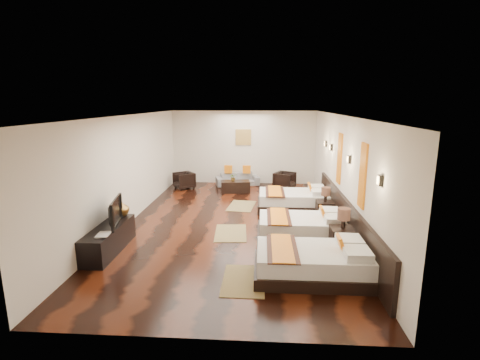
# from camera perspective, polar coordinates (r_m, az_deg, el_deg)

# --- Properties ---
(floor) EXTENTS (5.50, 9.50, 0.01)m
(floor) POSITION_cam_1_polar(r_m,az_deg,el_deg) (9.51, -1.04, -6.82)
(floor) COLOR black
(floor) RESTS_ON ground
(ceiling) EXTENTS (5.50, 9.50, 0.01)m
(ceiling) POSITION_cam_1_polar(r_m,az_deg,el_deg) (8.98, -1.12, 10.29)
(ceiling) COLOR white
(ceiling) RESTS_ON floor
(back_wall) EXTENTS (5.50, 0.01, 2.80)m
(back_wall) POSITION_cam_1_polar(r_m,az_deg,el_deg) (13.83, 0.54, 5.22)
(back_wall) COLOR silver
(back_wall) RESTS_ON floor
(left_wall) EXTENTS (0.01, 9.50, 2.80)m
(left_wall) POSITION_cam_1_polar(r_m,az_deg,el_deg) (9.76, -17.39, 1.61)
(left_wall) COLOR silver
(left_wall) RESTS_ON floor
(right_wall) EXTENTS (0.01, 9.50, 2.80)m
(right_wall) POSITION_cam_1_polar(r_m,az_deg,el_deg) (9.33, 16.00, 1.23)
(right_wall) COLOR silver
(right_wall) RESTS_ON floor
(headboard_panel) EXTENTS (0.08, 6.60, 0.90)m
(headboard_panel) POSITION_cam_1_polar(r_m,az_deg,el_deg) (8.80, 16.46, -5.86)
(headboard_panel) COLOR black
(headboard_panel) RESTS_ON floor
(bed_near) EXTENTS (2.09, 1.32, 0.80)m
(bed_near) POSITION_cam_1_polar(r_m,az_deg,el_deg) (6.80, 11.66, -12.75)
(bed_near) COLOR black
(bed_near) RESTS_ON floor
(bed_mid) EXTENTS (2.03, 1.28, 0.78)m
(bed_mid) POSITION_cam_1_polar(r_m,az_deg,el_deg) (8.53, 9.93, -7.43)
(bed_mid) COLOR black
(bed_mid) RESTS_ON floor
(bed_far) EXTENTS (2.09, 1.31, 0.80)m
(bed_far) POSITION_cam_1_polar(r_m,az_deg,el_deg) (10.74, 8.62, -3.17)
(bed_far) COLOR black
(bed_far) RESTS_ON floor
(nightstand_a) EXTENTS (0.49, 0.49, 0.98)m
(nightstand_a) POSITION_cam_1_polar(r_m,az_deg,el_deg) (7.90, 16.04, -8.79)
(nightstand_a) COLOR black
(nightstand_a) RESTS_ON floor
(nightstand_b) EXTENTS (0.46, 0.46, 0.90)m
(nightstand_b) POSITION_cam_1_polar(r_m,az_deg,el_deg) (9.92, 13.41, -4.44)
(nightstand_b) COLOR black
(nightstand_b) RESTS_ON floor
(jute_mat_near) EXTENTS (0.75, 1.20, 0.01)m
(jute_mat_near) POSITION_cam_1_polar(r_m,az_deg,el_deg) (6.63, 0.60, -15.72)
(jute_mat_near) COLOR olive
(jute_mat_near) RESTS_ON floor
(jute_mat_mid) EXTENTS (0.82, 1.24, 0.01)m
(jute_mat_mid) POSITION_cam_1_polar(r_m,az_deg,el_deg) (8.78, -1.49, -8.45)
(jute_mat_mid) COLOR olive
(jute_mat_mid) RESTS_ON floor
(jute_mat_far) EXTENTS (0.89, 1.28, 0.01)m
(jute_mat_far) POSITION_cam_1_polar(r_m,az_deg,el_deg) (10.96, 0.24, -4.16)
(jute_mat_far) COLOR olive
(jute_mat_far) RESTS_ON floor
(tv_console) EXTENTS (0.50, 1.80, 0.55)m
(tv_console) POSITION_cam_1_polar(r_m,az_deg,el_deg) (8.18, -20.21, -8.83)
(tv_console) COLOR black
(tv_console) RESTS_ON floor
(tv) EXTENTS (0.33, 1.01, 0.58)m
(tv) POSITION_cam_1_polar(r_m,az_deg,el_deg) (8.09, -19.84, -4.82)
(tv) COLOR black
(tv) RESTS_ON tv_console
(book) EXTENTS (0.28, 0.36, 0.03)m
(book) POSITION_cam_1_polar(r_m,az_deg,el_deg) (7.65, -21.91, -8.14)
(book) COLOR black
(book) RESTS_ON tv_console
(figurine) EXTENTS (0.45, 0.45, 0.38)m
(figurine) POSITION_cam_1_polar(r_m,az_deg,el_deg) (8.69, -18.48, -4.23)
(figurine) COLOR brown
(figurine) RESTS_ON tv_console
(sofa) EXTENTS (1.73, 1.04, 0.47)m
(sofa) POSITION_cam_1_polar(r_m,az_deg,el_deg) (13.61, -0.40, 0.13)
(sofa) COLOR slate
(sofa) RESTS_ON floor
(armchair_left) EXTENTS (0.92, 0.92, 0.61)m
(armchair_left) POSITION_cam_1_polar(r_m,az_deg,el_deg) (13.24, -8.94, -0.07)
(armchair_left) COLOR black
(armchair_left) RESTS_ON floor
(armchair_right) EXTENTS (0.91, 0.90, 0.63)m
(armchair_right) POSITION_cam_1_polar(r_m,az_deg,el_deg) (13.13, 7.16, -0.08)
(armchair_right) COLOR black
(armchair_right) RESTS_ON floor
(coffee_table) EXTENTS (1.06, 0.63, 0.40)m
(coffee_table) POSITION_cam_1_polar(r_m,az_deg,el_deg) (12.60, -0.74, -1.05)
(coffee_table) COLOR black
(coffee_table) RESTS_ON floor
(table_plant) EXTENTS (0.30, 0.28, 0.27)m
(table_plant) POSITION_cam_1_polar(r_m,az_deg,el_deg) (12.51, -1.09, 0.43)
(table_plant) COLOR #2B571D
(table_plant) RESTS_ON coffee_table
(orange_panel_a) EXTENTS (0.04, 0.40, 1.30)m
(orange_panel_a) POSITION_cam_1_polar(r_m,az_deg,el_deg) (7.46, 19.02, 0.65)
(orange_panel_a) COLOR #D86014
(orange_panel_a) RESTS_ON right_wall
(orange_panel_b) EXTENTS (0.04, 0.40, 1.30)m
(orange_panel_b) POSITION_cam_1_polar(r_m,az_deg,el_deg) (9.57, 15.62, 3.34)
(orange_panel_b) COLOR #D86014
(orange_panel_b) RESTS_ON right_wall
(sconce_near) EXTENTS (0.07, 0.12, 0.18)m
(sconce_near) POSITION_cam_1_polar(r_m,az_deg,el_deg) (6.39, 21.44, -0.05)
(sconce_near) COLOR black
(sconce_near) RESTS_ON right_wall
(sconce_mid) EXTENTS (0.07, 0.12, 0.18)m
(sconce_mid) POSITION_cam_1_polar(r_m,az_deg,el_deg) (8.48, 17.01, 3.16)
(sconce_mid) COLOR black
(sconce_mid) RESTS_ON right_wall
(sconce_far) EXTENTS (0.07, 0.12, 0.18)m
(sconce_far) POSITION_cam_1_polar(r_m,az_deg,el_deg) (10.61, 14.33, 5.09)
(sconce_far) COLOR black
(sconce_far) RESTS_ON right_wall
(sconce_lounge) EXTENTS (0.07, 0.12, 0.18)m
(sconce_lounge) POSITION_cam_1_polar(r_m,az_deg,el_deg) (11.49, 13.52, 5.67)
(sconce_lounge) COLOR black
(sconce_lounge) RESTS_ON right_wall
(gold_artwork) EXTENTS (0.60, 0.04, 0.60)m
(gold_artwork) POSITION_cam_1_polar(r_m,az_deg,el_deg) (13.76, 0.53, 6.86)
(gold_artwork) COLOR #AD873F
(gold_artwork) RESTS_ON back_wall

